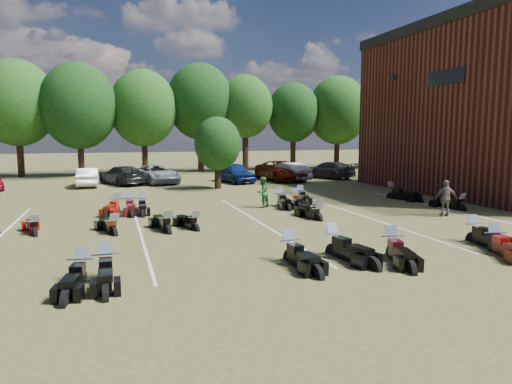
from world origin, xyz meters
name	(u,v)px	position (x,y,z in m)	size (l,w,h in m)	color
ground	(358,233)	(0.00, 0.00, 0.00)	(160.00, 160.00, 0.00)	brown
car_1	(88,177)	(-10.64, 19.55, 0.67)	(1.41, 4.06, 1.34)	silver
car_2	(157,174)	(-5.68, 20.28, 0.72)	(2.37, 5.15, 1.43)	#989AA0
car_3	(122,175)	(-8.28, 20.11, 0.69)	(1.94, 4.78, 1.39)	black
car_4	(235,173)	(0.17, 19.03, 0.77)	(1.81, 4.51, 1.53)	navy
car_5	(288,172)	(4.50, 18.89, 0.75)	(1.58, 4.53, 1.49)	#B9B8B4
car_6	(281,171)	(4.04, 19.19, 0.79)	(2.63, 5.70, 1.58)	#510F04
car_7	(328,170)	(8.60, 19.90, 0.71)	(1.98, 4.86, 1.41)	#323337
person_green	(262,192)	(-1.61, 6.88, 0.79)	(0.77, 0.60, 1.58)	#2A712C
person_grey	(446,198)	(5.62, 1.93, 0.84)	(0.98, 0.41, 1.68)	#625E54
motorcycle_0	(107,277)	(-9.18, -2.81, 0.00)	(0.73, 2.28, 1.27)	black
motorcycle_1	(82,282)	(-9.79, -3.02, 0.00)	(0.69, 2.18, 1.22)	black
motorcycle_2	(334,255)	(-2.38, -2.58, 0.00)	(0.79, 2.47, 1.38)	black
motorcycle_3	(290,261)	(-3.96, -2.84, 0.00)	(0.74, 2.33, 1.30)	black
motorcycle_4	(473,242)	(3.10, -2.52, 0.00)	(0.75, 2.36, 1.32)	black
motorcycle_5	(391,256)	(-0.77, -3.30, 0.00)	(0.75, 2.34, 1.31)	black
motorcycle_6	(494,251)	(2.75, -3.80, 0.00)	(0.72, 2.25, 1.26)	#4C0E0A
motorcycle_7	(35,236)	(-11.78, 3.19, 0.00)	(0.65, 2.04, 1.14)	maroon
motorcycle_8	(114,235)	(-8.96, 2.42, 0.00)	(0.67, 2.09, 1.16)	black
motorcycle_9	(168,233)	(-6.99, 2.16, 0.00)	(0.71, 2.23, 1.24)	black
motorcycle_10	(195,230)	(-5.91, 2.31, 0.00)	(0.64, 2.00, 1.12)	black
motorcycle_11	(318,219)	(-0.31, 2.99, 0.00)	(0.71, 2.24, 1.25)	black
motorcycle_12	(318,221)	(-0.42, 2.72, 0.00)	(0.64, 2.00, 1.11)	black
motorcycle_13	(460,210)	(7.48, 3.05, 0.00)	(0.70, 2.19, 1.22)	black
motorcycle_14	(129,211)	(-8.22, 7.74, 0.00)	(0.75, 2.36, 1.32)	#4A0A0E
motorcycle_15	(117,212)	(-8.80, 7.79, 0.00)	(0.72, 2.25, 1.26)	maroon
motorcycle_16	(142,211)	(-7.60, 7.62, 0.00)	(0.72, 2.25, 1.26)	black
motorcycle_17	(295,204)	(0.42, 7.47, 0.00)	(0.68, 2.15, 1.20)	black
motorcycle_18	(300,201)	(1.19, 8.47, 0.00)	(0.69, 2.16, 1.21)	black
motorcycle_19	(280,205)	(-0.51, 7.23, 0.00)	(0.75, 2.35, 1.31)	black
motorcycle_20	(392,198)	(6.65, 7.67, 0.00)	(0.79, 2.47, 1.38)	black
tree_line	(196,107)	(-1.00, 29.00, 6.31)	(56.00, 6.00, 9.79)	black
young_tree_midfield	(218,144)	(-2.00, 15.50, 3.09)	(3.20, 3.20, 4.70)	black
parking_lines	(260,223)	(-3.00, 3.00, 0.01)	(20.10, 14.00, 0.01)	silver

